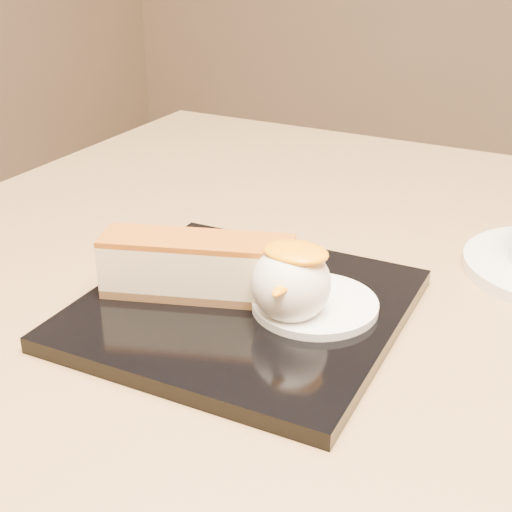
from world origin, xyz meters
The scene contains 7 objects.
table centered at (0.00, 0.00, 0.56)m, with size 0.80×0.80×0.72m.
dessert_plate centered at (-0.03, -0.09, 0.73)m, with size 0.22×0.22×0.01m, color black.
cheesecake centered at (-0.06, -0.10, 0.75)m, with size 0.14×0.08×0.05m.
cream_smear centered at (0.02, -0.08, 0.73)m, with size 0.09×0.09×0.01m, color white.
ice_cream_scoop centered at (0.01, -0.10, 0.76)m, with size 0.05×0.05×0.05m, color white.
mango_sauce centered at (0.02, -0.09, 0.78)m, with size 0.05×0.03×0.01m, color #FF9308.
mint_sprig centered at (-0.01, -0.05, 0.74)m, with size 0.03×0.02×0.00m.
Camera 1 is at (0.19, -0.49, 0.99)m, focal length 50.00 mm.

